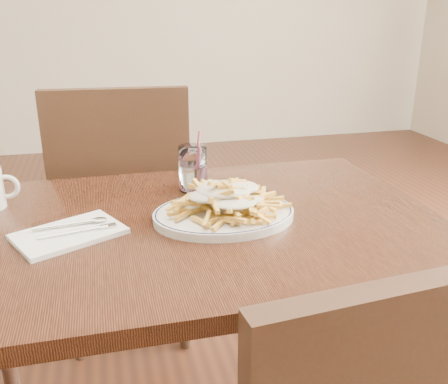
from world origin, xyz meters
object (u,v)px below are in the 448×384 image
object	(u,v)px
table	(193,250)
chair_far	(124,204)
water_glass	(193,171)
loaded_fries	(224,195)
fries_plate	(224,214)

from	to	relation	value
table	chair_far	distance (m)	0.64
chair_far	water_glass	distance (m)	0.50
table	loaded_fries	distance (m)	0.16
fries_plate	loaded_fries	size ratio (longest dim) A/B	1.49
table	fries_plate	size ratio (longest dim) A/B	2.93
table	fries_plate	bearing A→B (deg)	-6.11
loaded_fries	water_glass	size ratio (longest dim) A/B	1.60
fries_plate	table	bearing A→B (deg)	173.89
chair_far	table	bearing A→B (deg)	-77.25
table	fries_plate	distance (m)	0.12
table	water_glass	distance (m)	0.26
table	loaded_fries	size ratio (longest dim) A/B	4.38
fries_plate	water_glass	bearing A→B (deg)	98.67
chair_far	water_glass	size ratio (longest dim) A/B	5.82
table	chair_far	bearing A→B (deg)	102.75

